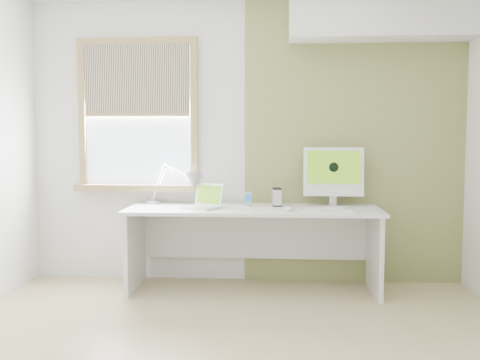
# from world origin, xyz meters

# --- Properties ---
(room) EXTENTS (4.04, 3.54, 2.64)m
(room) POSITION_xyz_m (0.00, 0.00, 1.30)
(room) COLOR tan
(room) RESTS_ON ground
(accent_wall) EXTENTS (2.00, 0.02, 2.60)m
(accent_wall) POSITION_xyz_m (1.00, 1.74, 1.30)
(accent_wall) COLOR olive
(accent_wall) RESTS_ON room
(soffit) EXTENTS (1.60, 0.40, 0.42)m
(soffit) POSITION_xyz_m (1.20, 1.57, 2.40)
(soffit) COLOR white
(soffit) RESTS_ON room
(window) EXTENTS (1.20, 0.14, 1.42)m
(window) POSITION_xyz_m (-1.00, 1.71, 1.54)
(window) COLOR #A3834F
(window) RESTS_ON room
(desk) EXTENTS (2.20, 0.70, 0.73)m
(desk) POSITION_xyz_m (0.09, 1.44, 0.53)
(desk) COLOR silver
(desk) RESTS_ON room
(desk_lamp) EXTENTS (0.59, 0.39, 0.36)m
(desk_lamp) POSITION_xyz_m (-0.53, 1.53, 0.92)
(desk_lamp) COLOR #B7BABC
(desk_lamp) RESTS_ON desk
(laptop) EXTENTS (0.38, 0.37, 0.21)m
(laptop) POSITION_xyz_m (-0.33, 1.35, 0.78)
(laptop) COLOR #B7BABC
(laptop) RESTS_ON desk
(phone_dock) EXTENTS (0.07, 0.07, 0.13)m
(phone_dock) POSITION_xyz_m (0.04, 1.51, 0.77)
(phone_dock) COLOR #B7BABC
(phone_dock) RESTS_ON desk
(external_drive) EXTENTS (0.09, 0.13, 0.16)m
(external_drive) POSITION_xyz_m (0.30, 1.53, 0.81)
(external_drive) COLOR #B7BABC
(external_drive) RESTS_ON desk
(imac) EXTENTS (0.53, 0.18, 0.52)m
(imac) POSITION_xyz_m (0.80, 1.58, 1.02)
(imac) COLOR #B7BABC
(imac) RESTS_ON desk
(keyboard) EXTENTS (0.43, 0.13, 0.02)m
(keyboard) POSITION_xyz_m (0.72, 1.19, 0.74)
(keyboard) COLOR white
(keyboard) RESTS_ON desk
(mouse) EXTENTS (0.07, 0.12, 0.03)m
(mouse) POSITION_xyz_m (0.40, 1.24, 0.75)
(mouse) COLOR white
(mouse) RESTS_ON desk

